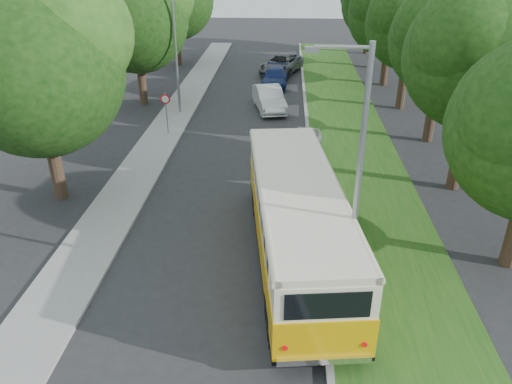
# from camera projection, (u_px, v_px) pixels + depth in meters

# --- Properties ---
(ground) EXTENTS (120.00, 120.00, 0.00)m
(ground) POSITION_uv_depth(u_px,v_px,m) (219.00, 254.00, 18.05)
(ground) COLOR #29292B
(ground) RESTS_ON ground
(curb) EXTENTS (0.20, 70.00, 0.15)m
(curb) POSITION_uv_depth(u_px,v_px,m) (313.00, 192.00, 22.27)
(curb) COLOR gray
(curb) RESTS_ON ground
(grass_verge) EXTENTS (4.50, 70.00, 0.13)m
(grass_verge) POSITION_uv_depth(u_px,v_px,m) (366.00, 194.00, 22.14)
(grass_verge) COLOR #1E5115
(grass_verge) RESTS_ON ground
(sidewalk) EXTENTS (2.20, 70.00, 0.12)m
(sidewalk) POSITION_uv_depth(u_px,v_px,m) (129.00, 187.00, 22.73)
(sidewalk) COLOR gray
(sidewalk) RESTS_ON ground
(treeline) EXTENTS (24.27, 41.91, 9.46)m
(treeline) POSITION_uv_depth(u_px,v_px,m) (302.00, 15.00, 31.18)
(treeline) COLOR #332319
(treeline) RESTS_ON ground
(lamppost_near) EXTENTS (1.71, 0.16, 8.00)m
(lamppost_near) POSITION_uv_depth(u_px,v_px,m) (355.00, 178.00, 13.61)
(lamppost_near) COLOR gray
(lamppost_near) RESTS_ON ground
(lamppost_far) EXTENTS (1.71, 0.16, 7.50)m
(lamppost_far) POSITION_uv_depth(u_px,v_px,m) (174.00, 49.00, 30.66)
(lamppost_far) COLOR gray
(lamppost_far) RESTS_ON ground
(warning_sign) EXTENTS (0.56, 0.10, 2.50)m
(warning_sign) POSITION_uv_depth(u_px,v_px,m) (166.00, 107.00, 28.16)
(warning_sign) COLOR gray
(warning_sign) RESTS_ON ground
(vintage_bus) EXTENTS (4.01, 10.91, 3.16)m
(vintage_bus) POSITION_uv_depth(u_px,v_px,m) (297.00, 223.00, 16.91)
(vintage_bus) COLOR #F5B107
(vintage_bus) RESTS_ON ground
(car_silver) EXTENTS (2.80, 4.67, 1.49)m
(car_silver) POSITION_uv_depth(u_px,v_px,m) (299.00, 147.00, 25.32)
(car_silver) COLOR #B7B8BD
(car_silver) RESTS_ON ground
(car_white) EXTENTS (2.58, 4.87, 1.52)m
(car_white) POSITION_uv_depth(u_px,v_px,m) (269.00, 99.00, 32.88)
(car_white) COLOR silver
(car_white) RESTS_ON ground
(car_blue) EXTENTS (2.08, 4.70, 1.34)m
(car_blue) POSITION_uv_depth(u_px,v_px,m) (275.00, 77.00, 38.24)
(car_blue) COLOR navy
(car_blue) RESTS_ON ground
(car_grey) EXTENTS (4.13, 6.01, 1.53)m
(car_grey) POSITION_uv_depth(u_px,v_px,m) (281.00, 64.00, 41.93)
(car_grey) COLOR #54565B
(car_grey) RESTS_ON ground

